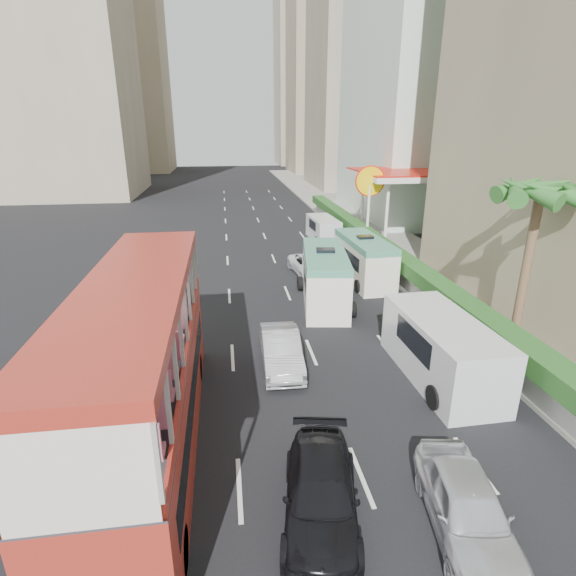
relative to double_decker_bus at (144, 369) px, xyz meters
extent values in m
plane|color=black|center=(6.00, 0.00, -2.53)|extent=(200.00, 200.00, 0.00)
cube|color=#A5291D|center=(0.00, 0.00, 0.00)|extent=(2.50, 11.00, 5.06)
imported|color=silver|center=(4.25, 4.08, -2.53)|extent=(1.53, 4.12, 1.34)
imported|color=silver|center=(7.41, -3.96, -2.53)|extent=(2.25, 4.23, 1.37)
imported|color=black|center=(4.27, -3.06, -2.53)|extent=(2.51, 4.52, 1.24)
imported|color=silver|center=(7.48, 15.02, -2.53)|extent=(2.53, 4.55, 1.21)
cube|color=silver|center=(7.30, 10.34, -1.15)|extent=(2.96, 6.45, 2.75)
cube|color=silver|center=(10.37, 13.51, -1.23)|extent=(2.20, 5.94, 2.60)
cube|color=silver|center=(9.87, 2.44, -1.39)|extent=(2.44, 5.77, 2.28)
cube|color=silver|center=(10.21, 24.00, -1.63)|extent=(2.06, 4.62, 1.81)
cube|color=#99968C|center=(15.00, 25.00, -2.44)|extent=(6.00, 120.00, 0.18)
cube|color=silver|center=(12.20, 14.00, -1.85)|extent=(0.30, 44.00, 1.00)
cube|color=#2D6626|center=(12.20, 14.00, -1.00)|extent=(1.10, 44.00, 0.70)
cylinder|color=brown|center=(13.80, 4.00, 0.85)|extent=(0.36, 0.36, 6.40)
cube|color=silver|center=(16.00, 23.00, 0.22)|extent=(6.50, 8.00, 5.50)
cube|color=tan|center=(24.00, 58.00, 22.47)|extent=(16.00, 16.00, 50.00)
cube|color=tan|center=(23.00, 82.00, 19.47)|extent=(14.00, 14.00, 44.00)
cube|color=tan|center=(23.00, 104.00, 17.47)|extent=(14.00, 14.00, 40.00)
cube|color=tan|center=(-16.00, 90.00, 20.47)|extent=(16.00, 16.00, 46.00)
camera|label=1|loc=(2.36, -11.10, 6.14)|focal=28.00mm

